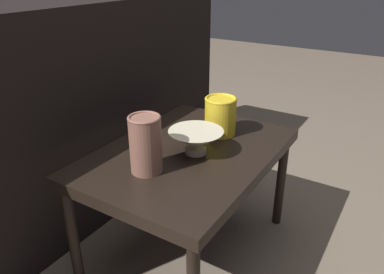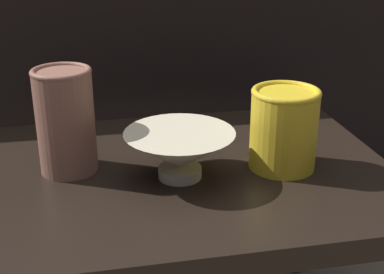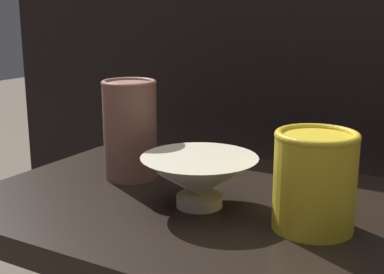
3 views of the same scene
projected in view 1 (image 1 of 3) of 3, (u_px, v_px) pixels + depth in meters
ground_plane at (188, 248)px, 1.46m from camera, size 8.00×8.00×0.00m
table at (188, 162)px, 1.30m from camera, size 0.75×0.53×0.43m
couch_backdrop at (61, 112)px, 1.57m from camera, size 1.66×0.50×0.88m
bowl at (195, 140)px, 1.24m from camera, size 0.18×0.18×0.08m
vase_textured_left at (146, 144)px, 1.11m from camera, size 0.10×0.10×0.18m
vase_colorful_right at (220, 115)px, 1.37m from camera, size 0.12×0.12×0.14m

